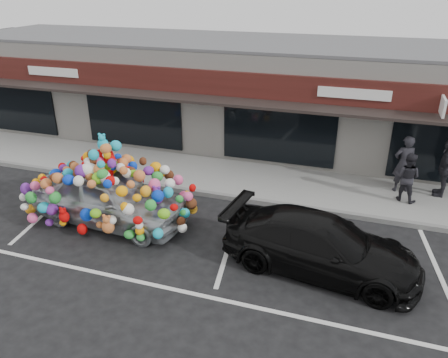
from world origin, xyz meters
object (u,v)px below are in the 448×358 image
(pedestrian_a, at_px, (404,164))
(pedestrian_b, at_px, (407,177))
(pedestrian_c, at_px, (445,168))
(black_sedan, at_px, (321,245))
(toy_car, at_px, (109,192))

(pedestrian_a, height_order, pedestrian_b, pedestrian_a)
(pedestrian_a, bearing_deg, pedestrian_c, 164.62)
(pedestrian_b, bearing_deg, black_sedan, 84.22)
(pedestrian_c, bearing_deg, black_sedan, -24.69)
(toy_car, distance_m, black_sedan, 6.20)
(pedestrian_b, bearing_deg, toy_car, 45.63)
(black_sedan, height_order, pedestrian_a, pedestrian_a)
(black_sedan, distance_m, pedestrian_b, 4.86)
(black_sedan, xyz_separation_m, pedestrian_c, (3.32, 5.10, 0.41))
(pedestrian_c, bearing_deg, pedestrian_b, -48.65)
(toy_car, bearing_deg, pedestrian_c, -60.28)
(pedestrian_a, height_order, pedestrian_c, pedestrian_a)
(black_sedan, height_order, pedestrian_c, pedestrian_c)
(toy_car, xyz_separation_m, pedestrian_c, (9.49, 4.65, 0.13))
(pedestrian_a, bearing_deg, black_sedan, 49.02)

